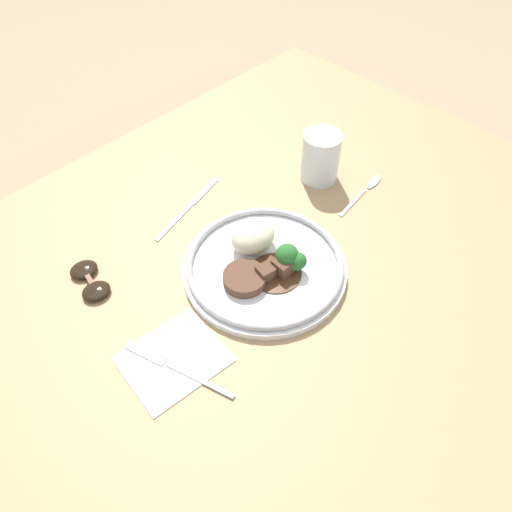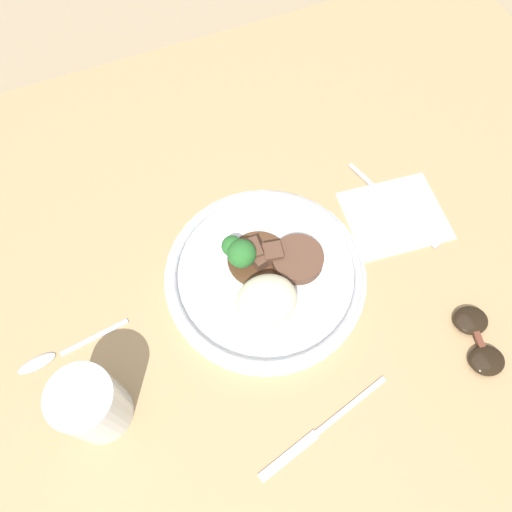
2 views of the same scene
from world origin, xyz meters
TOP-DOWN VIEW (x-y plane):
  - ground_plane at (0.00, 0.00)m, footprint 8.00×8.00m
  - dining_table at (0.00, 0.00)m, footprint 1.34×1.03m
  - napkin at (-0.23, -0.02)m, footprint 0.16×0.14m
  - plate at (-0.00, 0.00)m, footprint 0.29×0.29m
  - juice_glass at (0.27, 0.10)m, footprint 0.08×0.08m
  - fork at (-0.24, -0.02)m, footprint 0.07×0.19m
  - knife at (0.02, 0.22)m, footprint 0.20×0.06m
  - spoon at (0.31, 0.00)m, footprint 0.16×0.03m
  - sunglasses at (-0.23, 0.20)m, footprint 0.07×0.11m

SIDE VIEW (x-z plane):
  - ground_plane at x=0.00m, z-range 0.00..0.00m
  - dining_table at x=0.00m, z-range 0.00..0.05m
  - napkin at x=-0.23m, z-range 0.05..0.05m
  - knife at x=0.02m, z-range 0.05..0.05m
  - spoon at x=0.31m, z-range 0.05..0.05m
  - fork at x=-0.24m, z-range 0.05..0.05m
  - sunglasses at x=-0.23m, z-range 0.05..0.06m
  - plate at x=0.00m, z-range 0.03..0.10m
  - juice_glass at x=0.27m, z-range 0.04..0.15m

